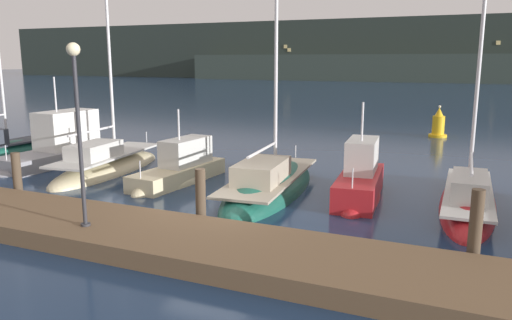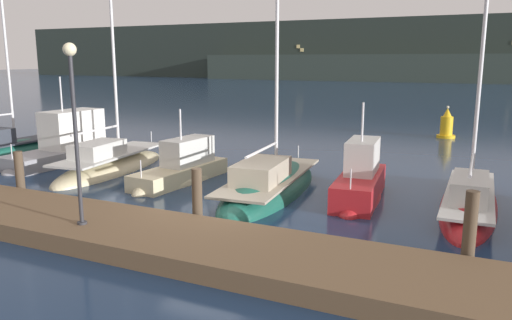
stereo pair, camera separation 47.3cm
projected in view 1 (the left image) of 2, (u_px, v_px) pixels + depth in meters
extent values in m
plane|color=#192D4C|center=(215.00, 219.00, 14.36)|extent=(400.00, 400.00, 0.00)
cube|color=brown|center=(167.00, 239.00, 12.11)|extent=(33.49, 2.80, 0.45)
cylinder|color=#4C3D2D|center=(17.00, 177.00, 16.15)|extent=(0.28, 0.28, 1.58)
cylinder|color=#4C3D2D|center=(201.00, 199.00, 13.47)|extent=(0.28, 0.28, 1.65)
cylinder|color=#4C3D2D|center=(475.00, 230.00, 10.79)|extent=(0.28, 0.28, 1.80)
cylinder|color=silver|center=(55.00, 130.00, 25.96)|extent=(0.04, 0.04, 0.50)
ellipsoid|color=gray|center=(58.00, 163.00, 22.15)|extent=(2.32, 6.16, 1.00)
cube|color=gray|center=(58.00, 157.00, 22.09)|extent=(2.13, 5.55, 0.60)
cube|color=silver|center=(67.00, 129.00, 22.40)|extent=(1.51, 2.73, 1.68)
cube|color=black|center=(86.00, 121.00, 23.42)|extent=(1.25, 0.36, 0.74)
cylinder|color=silver|center=(55.00, 94.00, 21.66)|extent=(0.07, 0.07, 1.51)
cylinder|color=silver|center=(6.00, 153.00, 19.72)|extent=(0.04, 0.04, 0.60)
ellipsoid|color=beige|center=(108.00, 171.00, 20.56)|extent=(2.83, 7.23, 1.15)
cube|color=silver|center=(107.00, 155.00, 20.42)|extent=(2.37, 6.08, 0.08)
cube|color=silver|center=(94.00, 150.00, 19.56)|extent=(1.47, 2.38, 0.58)
cylinder|color=silver|center=(108.00, 36.00, 20.01)|extent=(0.12, 0.12, 9.53)
cylinder|color=silver|center=(92.00, 131.00, 19.35)|extent=(0.42, 2.94, 0.09)
cylinder|color=silver|center=(146.00, 137.00, 23.41)|extent=(0.04, 0.04, 0.50)
ellipsoid|color=beige|center=(179.00, 182.00, 18.71)|extent=(1.83, 5.08, 1.18)
cube|color=beige|center=(179.00, 174.00, 18.65)|extent=(1.68, 4.58, 0.59)
cube|color=silver|center=(186.00, 151.00, 18.93)|extent=(1.15, 2.26, 1.00)
cube|color=black|center=(201.00, 144.00, 19.76)|extent=(0.87, 0.29, 0.45)
cylinder|color=silver|center=(179.00, 125.00, 18.37)|extent=(0.07, 0.07, 1.14)
cylinder|color=silver|center=(140.00, 170.00, 16.73)|extent=(0.04, 0.04, 0.60)
ellipsoid|color=#195647|center=(270.00, 192.00, 17.37)|extent=(2.90, 7.97, 1.60)
cube|color=#A39984|center=(270.00, 176.00, 17.26)|extent=(2.44, 6.69, 0.08)
cube|color=#A39984|center=(262.00, 171.00, 16.32)|extent=(1.55, 2.60, 0.67)
cylinder|color=silver|center=(276.00, 30.00, 16.86)|extent=(0.12, 0.12, 9.90)
cylinder|color=silver|center=(263.00, 150.00, 16.26)|extent=(0.35, 2.95, 0.09)
cylinder|color=silver|center=(296.00, 151.00, 20.55)|extent=(0.04, 0.04, 0.50)
ellipsoid|color=red|center=(359.00, 199.00, 16.50)|extent=(1.77, 4.66, 1.04)
cube|color=red|center=(359.00, 186.00, 16.41)|extent=(1.62, 4.20, 0.83)
cube|color=silver|center=(362.00, 155.00, 16.65)|extent=(1.10, 2.08, 1.10)
cube|color=black|center=(365.00, 146.00, 17.47)|extent=(0.83, 0.30, 0.49)
cylinder|color=silver|center=(362.00, 122.00, 16.08)|extent=(0.07, 0.07, 1.25)
cylinder|color=silver|center=(352.00, 178.00, 14.49)|extent=(0.04, 0.04, 0.60)
ellipsoid|color=red|center=(467.00, 206.00, 15.62)|extent=(1.72, 7.46, 1.37)
cube|color=silver|center=(469.00, 191.00, 15.52)|extent=(1.44, 6.27, 0.08)
cube|color=silver|center=(469.00, 186.00, 14.64)|extent=(1.01, 2.39, 0.66)
cylinder|color=silver|center=(480.00, 60.00, 15.27)|extent=(0.12, 0.12, 8.02)
cylinder|color=silver|center=(472.00, 163.00, 14.33)|extent=(0.13, 3.35, 0.09)
cylinder|color=silver|center=(470.00, 163.00, 18.56)|extent=(0.04, 0.04, 0.50)
cylinder|color=gold|center=(438.00, 136.00, 29.68)|extent=(1.06, 1.06, 0.16)
cylinder|color=gold|center=(438.00, 125.00, 29.55)|extent=(0.70, 0.70, 1.09)
cone|color=gold|center=(439.00, 112.00, 29.40)|extent=(0.49, 0.49, 0.50)
sphere|color=#F9EAB7|center=(440.00, 107.00, 29.34)|extent=(0.16, 0.16, 0.16)
cylinder|color=#2D2D33|center=(86.00, 224.00, 12.43)|extent=(0.24, 0.24, 0.06)
cylinder|color=#2D2D33|center=(80.00, 142.00, 12.02)|extent=(0.10, 0.10, 4.10)
sphere|color=#F9EAB7|center=(73.00, 49.00, 11.59)|extent=(0.32, 0.32, 0.32)
cube|color=#28332D|center=(446.00, 49.00, 110.48)|extent=(240.00, 16.00, 13.53)
cube|color=#F4DB8C|center=(498.00, 43.00, 99.07)|extent=(0.80, 0.10, 0.80)
cube|color=#F4DB8C|center=(289.00, 50.00, 116.57)|extent=(0.80, 0.10, 0.80)
cube|color=#F4DB8C|center=(502.00, 76.00, 99.89)|extent=(0.80, 0.10, 0.80)
cube|color=#F4DB8C|center=(367.00, 65.00, 110.05)|extent=(0.80, 0.10, 0.80)
cube|color=#F4DB8C|center=(285.00, 47.00, 116.78)|extent=(0.80, 0.10, 0.80)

